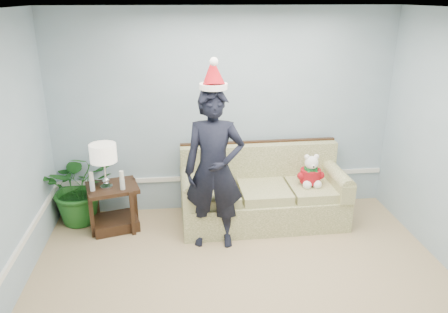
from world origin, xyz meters
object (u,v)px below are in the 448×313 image
houseplant (80,186)px  table_lamp (103,155)px  side_table (115,212)px  sofa (262,195)px  teddy_bear (311,174)px  man (214,170)px

houseplant → table_lamp: bearing=-37.2°
table_lamp → side_table: bearing=45.3°
sofa → houseplant: (-2.35, 0.21, 0.15)m
teddy_bear → side_table: bearing=179.3°
sofa → teddy_bear: sofa is taller
side_table → sofa: bearing=0.9°
sofa → man: (-0.67, -0.52, 0.59)m
table_lamp → houseplant: size_ratio=0.57×
teddy_bear → table_lamp: bearing=-179.4°
table_lamp → houseplant: 0.72m
houseplant → teddy_bear: (2.95, -0.33, 0.17)m
houseplant → man: man is taller
sofa → man: size_ratio=1.12×
teddy_bear → man: bearing=-161.1°
houseplant → man: 1.88m
man → teddy_bear: bearing=23.6°
side_table → table_lamp: (-0.06, -0.06, 0.79)m
man → teddy_bear: size_ratio=4.45×
table_lamp → man: (1.29, -0.43, -0.08)m
sofa → teddy_bear: size_ratio=4.98×
side_table → table_lamp: bearing=-134.7°
sofa → man: bearing=-143.2°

